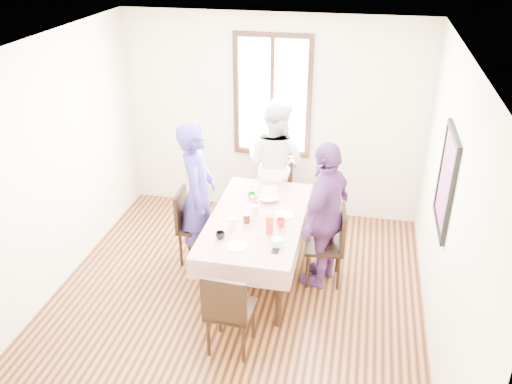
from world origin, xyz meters
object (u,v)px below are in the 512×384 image
at_px(dining_table, 257,247).
at_px(chair_near, 231,309).
at_px(chair_right, 324,246).
at_px(person_left, 197,195).
at_px(chair_left, 198,226).
at_px(chair_far, 275,193).
at_px(person_far, 276,165).
at_px(person_right, 324,215).

xyz_separation_m(dining_table, chair_near, (0.00, -1.21, 0.08)).
height_order(chair_right, person_left, person_left).
relative_size(dining_table, chair_right, 1.93).
distance_m(chair_left, chair_right, 1.51).
height_order(chair_far, person_far, person_far).
height_order(person_left, person_far, person_left).
height_order(chair_far, person_left, person_left).
bearing_deg(person_far, person_right, 147.69).
bearing_deg(dining_table, person_right, 4.29).
xyz_separation_m(chair_near, person_right, (0.73, 1.26, 0.39)).
distance_m(chair_right, chair_near, 1.47).
bearing_deg(chair_right, person_far, 27.83).
distance_m(dining_table, chair_right, 0.76).
relative_size(dining_table, chair_near, 1.93).
bearing_deg(chair_left, dining_table, 75.06).
relative_size(dining_table, person_far, 1.02).
distance_m(person_far, person_right, 1.35).
xyz_separation_m(chair_near, person_left, (-0.73, 1.37, 0.42)).
relative_size(chair_right, person_far, 0.53).
distance_m(dining_table, chair_near, 1.21).
bearing_deg(chair_far, chair_near, 85.34).
height_order(chair_near, person_far, person_far).
xyz_separation_m(chair_far, person_left, (-0.73, -1.04, 0.42)).
height_order(chair_right, chair_near, same).
relative_size(chair_left, chair_far, 1.00).
relative_size(chair_right, person_right, 0.54).
bearing_deg(chair_near, dining_table, 92.83).
height_order(chair_left, chair_right, same).
xyz_separation_m(person_left, person_right, (1.46, -0.11, -0.02)).
bearing_deg(chair_left, chair_far, 141.66).
distance_m(dining_table, person_right, 0.87).
bearing_deg(person_right, person_far, -127.03).
bearing_deg(person_left, person_right, -104.02).
relative_size(chair_far, chair_near, 1.00).
relative_size(chair_far, person_far, 0.53).
distance_m(chair_left, person_far, 1.33).
bearing_deg(chair_far, person_far, 85.34).
xyz_separation_m(chair_far, person_far, (0.00, -0.02, 0.41)).
distance_m(person_left, person_far, 1.26).
height_order(chair_left, chair_near, same).
xyz_separation_m(chair_far, person_right, (0.73, -1.15, 0.39)).
height_order(chair_near, person_left, person_left).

